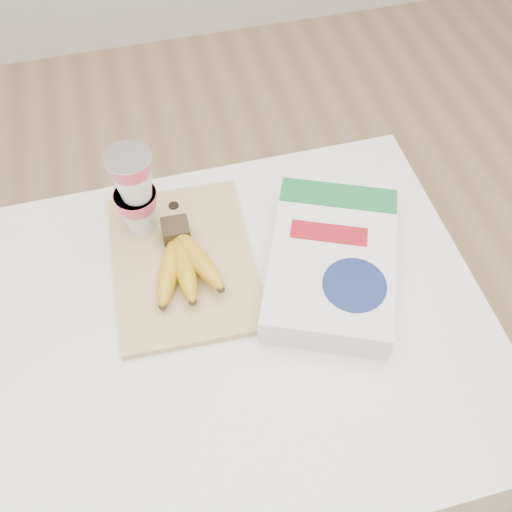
{
  "coord_description": "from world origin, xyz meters",
  "views": [
    {
      "loc": [
        0.02,
        -0.45,
        1.64
      ],
      "look_at": [
        0.17,
        0.09,
        0.84
      ],
      "focal_mm": 40.0,
      "sensor_mm": 36.0,
      "label": 1
    }
  ],
  "objects_px": {
    "cutting_board": "(183,262)",
    "yogurt_stack": "(135,191)",
    "bananas": "(183,261)",
    "cereal_box": "(331,263)",
    "table": "(194,419)"
  },
  "relations": [
    {
      "from": "cutting_board",
      "to": "yogurt_stack",
      "type": "bearing_deg",
      "value": 124.33
    },
    {
      "from": "yogurt_stack",
      "to": "cutting_board",
      "type": "bearing_deg",
      "value": -58.04
    },
    {
      "from": "bananas",
      "to": "cereal_box",
      "type": "relative_size",
      "value": 0.5
    },
    {
      "from": "table",
      "to": "yogurt_stack",
      "type": "bearing_deg",
      "value": 93.26
    },
    {
      "from": "table",
      "to": "cutting_board",
      "type": "xyz_separation_m",
      "value": [
        0.04,
        0.14,
        0.41
      ]
    },
    {
      "from": "table",
      "to": "cereal_box",
      "type": "bearing_deg",
      "value": 10.39
    },
    {
      "from": "cutting_board",
      "to": "yogurt_stack",
      "type": "height_order",
      "value": "yogurt_stack"
    },
    {
      "from": "table",
      "to": "cutting_board",
      "type": "relative_size",
      "value": 3.21
    },
    {
      "from": "cutting_board",
      "to": "yogurt_stack",
      "type": "xyz_separation_m",
      "value": [
        -0.06,
        0.09,
        0.11
      ]
    },
    {
      "from": "table",
      "to": "bananas",
      "type": "relative_size",
      "value": 5.89
    },
    {
      "from": "cutting_board",
      "to": "yogurt_stack",
      "type": "relative_size",
      "value": 1.84
    },
    {
      "from": "cutting_board",
      "to": "bananas",
      "type": "height_order",
      "value": "bananas"
    },
    {
      "from": "bananas",
      "to": "yogurt_stack",
      "type": "distance_m",
      "value": 0.14
    },
    {
      "from": "cereal_box",
      "to": "yogurt_stack",
      "type": "bearing_deg",
      "value": 173.38
    },
    {
      "from": "table",
      "to": "yogurt_stack",
      "type": "height_order",
      "value": "yogurt_stack"
    }
  ]
}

